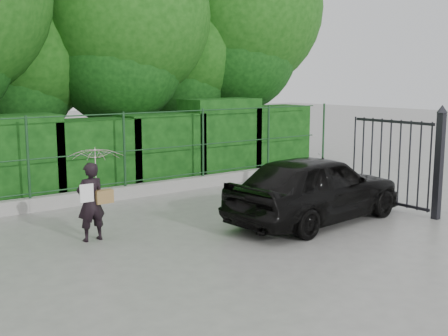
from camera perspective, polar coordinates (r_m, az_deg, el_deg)
ground at (r=9.94m, az=-0.01°, el=-7.78°), size 80.00×80.00×0.00m
kerb at (r=13.66m, az=-11.46°, el=-2.62°), size 14.00×0.25×0.30m
fence at (r=13.58m, az=-10.76°, el=1.83°), size 14.13×0.06×1.80m
hedge at (r=14.43m, az=-13.13°, el=1.50°), size 14.20×1.20×2.29m
trees at (r=16.88m, az=-13.28°, el=14.79°), size 17.10×6.15×8.08m
gate at (r=12.52m, az=19.16°, el=0.81°), size 0.22×2.33×2.36m
woman at (r=10.28m, az=-12.96°, el=-1.07°), size 0.97×0.99×1.68m
car at (r=11.47m, az=9.29°, el=-1.99°), size 4.25×2.01×1.41m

